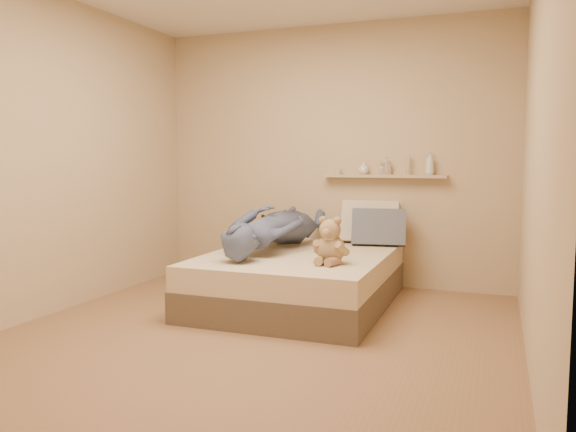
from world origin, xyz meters
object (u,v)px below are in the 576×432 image
at_px(bed, 299,279).
at_px(game_console, 245,244).
at_px(pillow_grey, 379,228).
at_px(wall_shelf, 384,176).
at_px(teddy_bear, 330,244).
at_px(dark_plush, 266,228).
at_px(person, 273,227).
at_px(pillow_cream, 370,222).

bearing_deg(bed, game_console, -113.95).
height_order(bed, game_console, game_console).
xyz_separation_m(pillow_grey, wall_shelf, (-0.00, 0.22, 0.48)).
bearing_deg(teddy_bear, wall_shelf, 82.99).
height_order(teddy_bear, pillow_grey, teddy_bear).
xyz_separation_m(dark_plush, person, (0.34, -0.64, 0.10)).
bearing_deg(pillow_grey, dark_plush, 176.18).
relative_size(teddy_bear, pillow_cream, 0.68).
bearing_deg(bed, pillow_grey, 51.28).
height_order(dark_plush, pillow_grey, pillow_grey).
bearing_deg(wall_shelf, teddy_bear, -97.01).
relative_size(pillow_grey, wall_shelf, 0.42).
xyz_separation_m(teddy_bear, person, (-0.69, 0.51, 0.05)).
bearing_deg(dark_plush, pillow_grey, -3.82).
bearing_deg(pillow_grey, bed, -128.72).
xyz_separation_m(game_console, dark_plush, (-0.38, 1.34, -0.04)).
height_order(pillow_cream, wall_shelf, wall_shelf).
xyz_separation_m(teddy_bear, wall_shelf, (0.16, 1.30, 0.50)).
xyz_separation_m(game_console, wall_shelf, (0.80, 1.48, 0.50)).
distance_m(bed, pillow_grey, 0.97).
relative_size(pillow_cream, pillow_grey, 1.10).
bearing_deg(dark_plush, wall_shelf, 6.76).
bearing_deg(bed, pillow_cream, 62.05).
height_order(pillow_grey, person, person).
height_order(game_console, person, person).
xyz_separation_m(bed, pillow_grey, (0.55, 0.69, 0.40)).
bearing_deg(dark_plush, bed, -50.66).
bearing_deg(pillow_grey, game_console, -122.60).
bearing_deg(bed, wall_shelf, 58.82).
bearing_deg(bed, teddy_bear, -44.94).
distance_m(pillow_grey, wall_shelf, 0.53).
distance_m(game_console, pillow_cream, 1.57).
relative_size(game_console, wall_shelf, 0.15).
distance_m(teddy_bear, dark_plush, 1.54).
distance_m(dark_plush, pillow_grey, 1.19).
bearing_deg(pillow_grey, teddy_bear, -98.58).
xyz_separation_m(teddy_bear, dark_plush, (-1.02, 1.16, -0.05)).
height_order(bed, pillow_cream, pillow_cream).
relative_size(bed, pillow_grey, 3.80).
xyz_separation_m(game_console, teddy_bear, (0.64, 0.18, 0.01)).
bearing_deg(pillow_cream, pillow_grey, -51.14).
height_order(teddy_bear, wall_shelf, wall_shelf).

